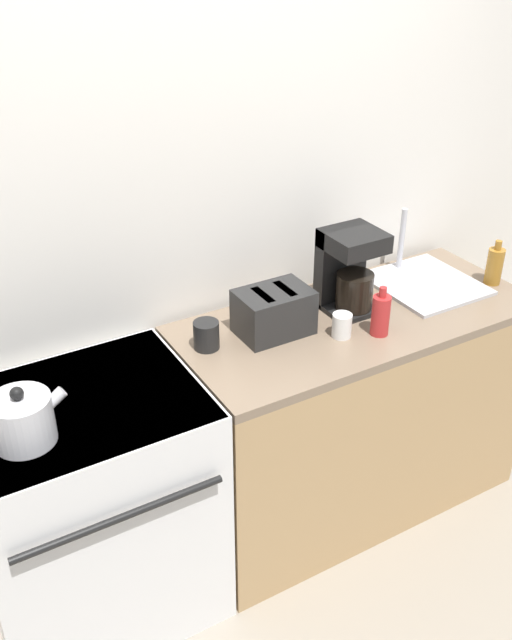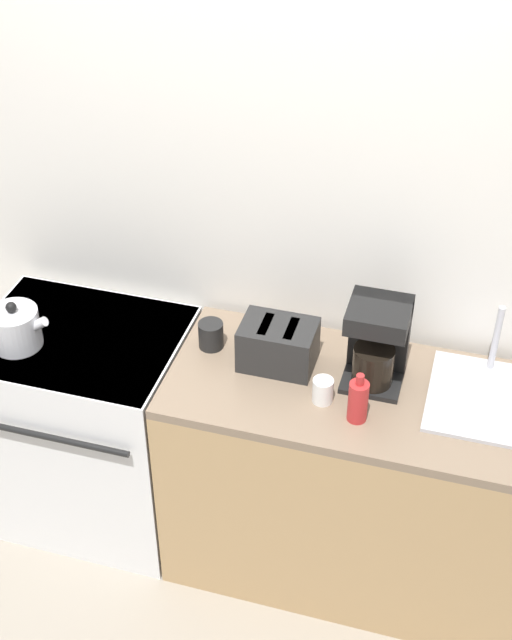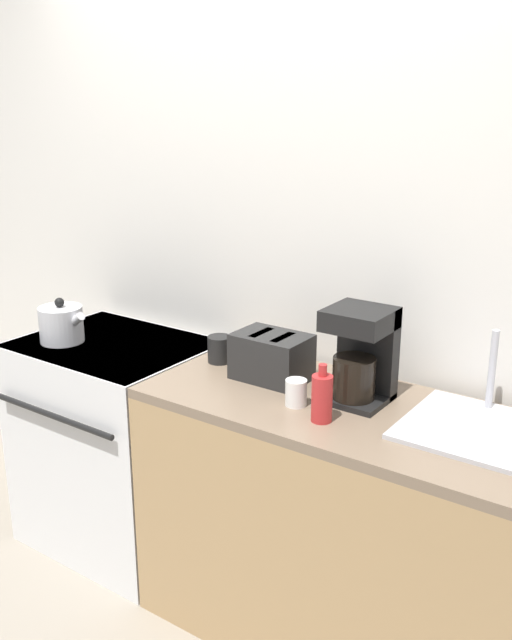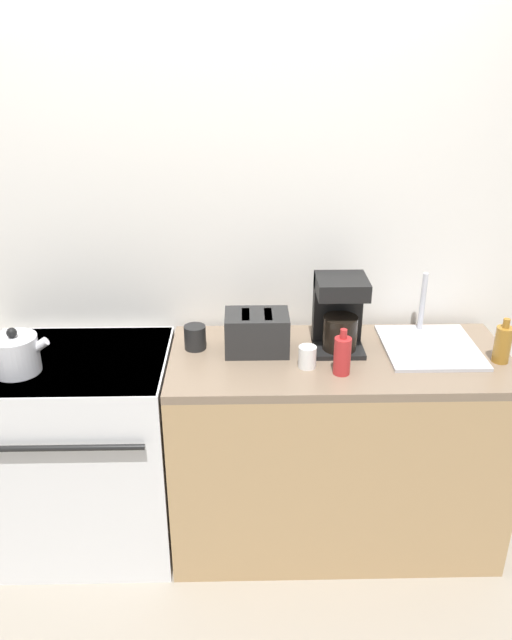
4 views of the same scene
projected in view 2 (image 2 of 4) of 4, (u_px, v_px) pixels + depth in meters
name	position (u px, v px, depth m)	size (l,w,h in m)	color
ground_plane	(211.00, 592.00, 3.54)	(12.00, 12.00, 0.00)	gray
wall_back	(258.00, 226.00, 3.27)	(8.00, 0.05, 2.60)	silver
stove	(90.00, 424.00, 3.62)	(0.78, 0.66, 0.93)	silver
counter_block	(360.00, 482.00, 3.38)	(1.43, 0.62, 0.93)	tan
kettle	(16.00, 328.00, 3.26)	(0.23, 0.18, 0.19)	silver
toaster	(278.00, 345.00, 3.17)	(0.27, 0.19, 0.17)	black
coffee_maker	(377.00, 340.00, 3.06)	(0.21, 0.20, 0.32)	black
sink_tray	(487.00, 396.00, 3.06)	(0.39, 0.42, 0.28)	#B7B7BC
bottle_red	(358.00, 401.00, 2.95)	(0.07, 0.07, 0.19)	#B72828
cup_white	(323.00, 390.00, 3.04)	(0.07, 0.07, 0.09)	white
cup_black	(211.00, 335.00, 3.27)	(0.09, 0.09, 0.10)	black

